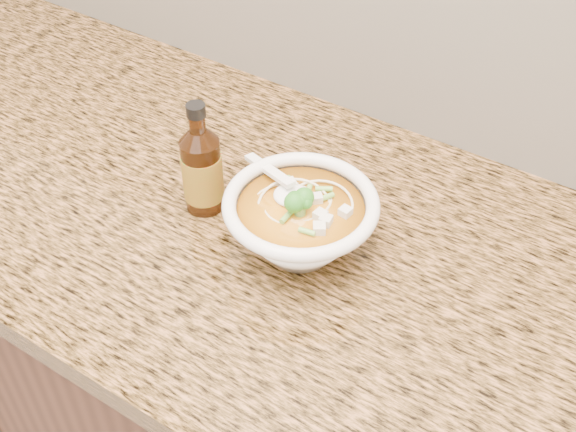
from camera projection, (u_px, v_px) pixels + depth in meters
The scene contains 4 objects.
cabinet at pixel (322, 428), 1.32m from camera, with size 4.00×0.65×0.86m, color #32190F.
counter_slab at pixel (332, 257), 1.01m from camera, with size 4.00×0.68×0.04m, color #A66B3C.
soup_bowl at pixel (300, 224), 0.96m from camera, with size 0.23×0.21×0.12m.
hot_sauce_bottle at pixel (202, 170), 1.02m from camera, with size 0.07×0.07×0.18m.
Camera 1 is at (0.33, 1.05, 1.61)m, focal length 45.00 mm.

